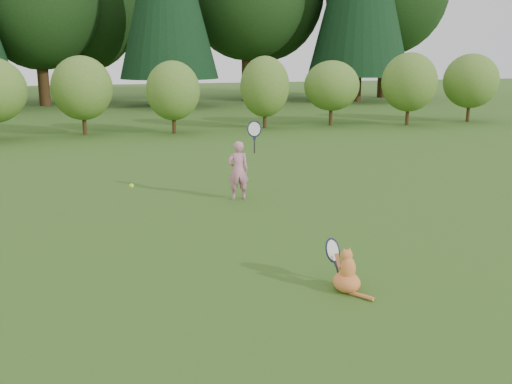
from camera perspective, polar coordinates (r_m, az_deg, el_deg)
name	(u,v)px	position (r m, az deg, el deg)	size (l,w,h in m)	color
ground	(260,255)	(7.93, 0.45, -6.31)	(100.00, 100.00, 0.00)	#255217
shrub_row	(139,94)	(20.25, -11.66, 9.56)	(28.00, 3.00, 2.80)	#406920
child	(239,169)	(10.83, -1.75, 2.32)	(0.65, 0.43, 1.68)	pink
cat	(346,269)	(6.78, 9.03, -7.59)	(0.39, 0.75, 0.71)	orange
tennis_ball	(131,186)	(9.20, -12.35, 0.61)	(0.07, 0.07, 0.07)	#C1E71B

